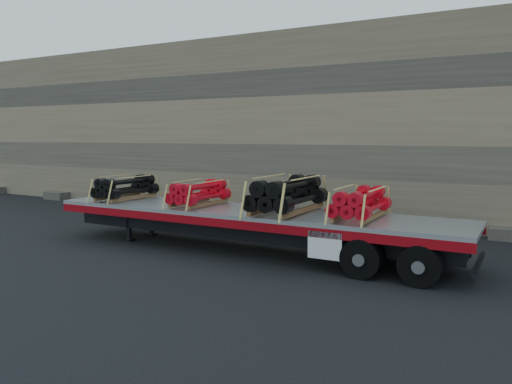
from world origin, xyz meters
TOP-DOWN VIEW (x-y plane):
  - ground at (0.00, 0.00)m, footprint 120.00×120.00m
  - rock_wall at (0.00, 6.50)m, footprint 44.00×3.00m
  - trailer at (0.79, -0.44)m, footprint 11.63×2.24m
  - bundle_front at (-3.52, -0.43)m, footprint 0.98×1.96m
  - bundle_midfront at (-0.75, -0.44)m, footprint 0.95×1.89m
  - bundle_midrear at (2.01, -0.44)m, footprint 1.25×2.50m
  - bundle_rear at (3.92, -0.44)m, footprint 1.00×2.00m

SIDE VIEW (x-z plane):
  - ground at x=0.00m, z-range 0.00..0.00m
  - trailer at x=0.79m, z-range 0.00..1.16m
  - bundle_midfront at x=-0.75m, z-range 1.16..1.83m
  - bundle_front at x=-3.52m, z-range 1.16..1.86m
  - bundle_rear at x=3.92m, z-range 1.16..1.87m
  - bundle_midrear at x=2.01m, z-range 1.16..2.05m
  - rock_wall at x=0.00m, z-range 0.00..7.00m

